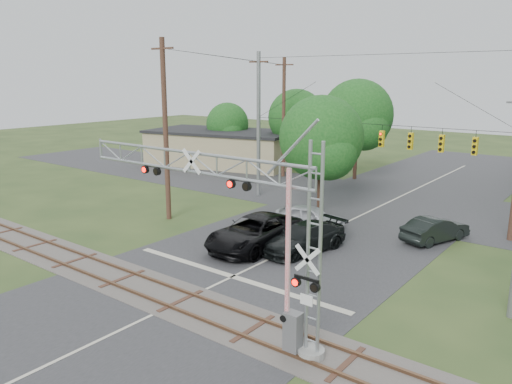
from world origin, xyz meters
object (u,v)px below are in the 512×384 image
Objects in this scene: car_dark at (304,238)px; commercial_building at (223,147)px; crossing_gantry at (232,211)px; sedan_silver at (310,217)px; traffic_signal_span at (380,135)px; pickup_black at (255,232)px.

commercial_building reaches higher than car_dark.
car_dark is 0.31× the size of commercial_building.
sedan_silver is (-4.61, 13.10, -3.97)m from crossing_gantry.
traffic_signal_span is 7.52m from sedan_silver.
pickup_black is at bearing -104.32° from traffic_signal_span.
sedan_silver is 0.25× the size of commercial_building.
traffic_signal_span is 3.56× the size of car_dark.
pickup_black is at bearing 160.94° from sedan_silver.
traffic_signal_span is 10.43m from car_dark.
crossing_gantry is 0.68× the size of commercial_building.
sedan_silver is at bearing 109.38° from crossing_gantry.
traffic_signal_span is 11.75m from pickup_black.
sedan_silver is at bearing 83.72° from pickup_black.
commercial_building is (-20.53, 14.82, 1.15)m from sedan_silver.
crossing_gantry is 18.55m from traffic_signal_span.
pickup_black is 2.81m from car_dark.
commercial_building is (-25.14, 27.91, -2.82)m from crossing_gantry.
traffic_signal_span reaches higher than pickup_black.
car_dark is at bearing -166.05° from sedan_silver.
car_dark is (2.54, 1.20, -0.13)m from pickup_black.
traffic_signal_span is at bearing -34.78° from commercial_building.
pickup_black is at bearing -56.84° from commercial_building.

